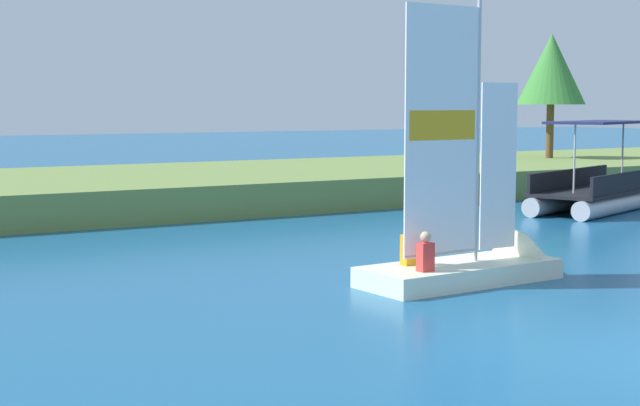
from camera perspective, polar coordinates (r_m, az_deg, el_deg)
The scene contains 4 objects.
shore_bank at distance 32.89m, azimuth -12.30°, elevation 0.71°, with size 80.00×11.19×1.04m, color olive.
shoreline_tree_centre at distance 43.84m, azimuth 13.63°, elevation 7.73°, with size 3.02×3.02×5.49m.
sailboat at distance 19.10m, azimuth 10.10°, elevation -3.23°, with size 4.63×1.80×6.20m.
pontoon_boat at distance 32.12m, azimuth 16.28°, elevation 0.76°, with size 6.81×4.31×2.89m.
Camera 1 is at (-10.38, -8.65, 3.41)m, focal length 53.68 mm.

